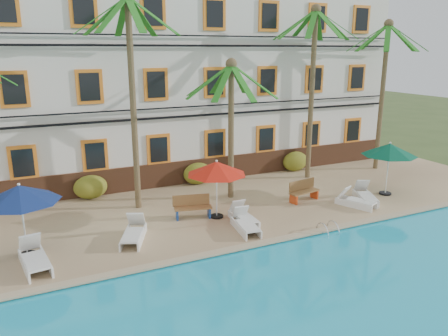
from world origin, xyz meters
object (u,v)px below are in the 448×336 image
palm_d (313,71)px  bench_left (193,206)px  palm_c (231,109)px  lounger_c (245,224)px  lounger_e (355,200)px  palm_e (384,76)px  bench_right (303,190)px  lounger_f (365,195)px  pool_ladder (328,231)px  lounger_b (134,233)px  umbrella_red (217,168)px  umbrella_blue (20,194)px  lounger_a (34,258)px  palm_b (132,76)px  lounger_d (243,216)px  umbrella_green (390,150)px

palm_d → bench_left: 9.57m
palm_c → lounger_c: (-1.22, -3.72, -3.81)m
palm_d → lounger_e: 7.03m
palm_e → lounger_c: 12.91m
lounger_c → bench_right: size_ratio=1.18×
lounger_f → pool_ladder: (-3.65, -2.02, -0.28)m
lounger_c → lounger_f: 6.45m
lounger_f → bench_left: (-7.70, 1.45, 0.19)m
lounger_b → bench_right: bearing=7.0°
umbrella_red → bench_left: (-0.88, 0.40, -1.58)m
umbrella_blue → lounger_b: 3.95m
lounger_a → lounger_e: size_ratio=1.14×
bench_right → palm_b: bearing=161.6°
lounger_a → palm_c: bearing=22.1°
palm_e → lounger_c: (-10.96, -4.72, -4.93)m
pool_ladder → bench_left: bearing=139.4°
lounger_f → umbrella_blue: bearing=177.6°
lounger_f → lounger_d: bearing=179.1°
palm_d → lounger_f: bearing=-89.0°
lounger_b → lounger_f: (10.41, -0.28, -0.01)m
lounger_b → lounger_d: bearing=-2.4°
palm_e → umbrella_green: size_ratio=3.24×
lounger_c → lounger_e: bearing=3.1°
palm_b → bench_left: size_ratio=5.60×
umbrella_green → palm_b: bearing=163.6°
lounger_d → pool_ladder: lounger_d is taller
palm_b → pool_ladder: size_ratio=11.81×
lounger_a → pool_ladder: size_ratio=2.77×
umbrella_green → lounger_f: (-1.55, -0.33, -1.86)m
lounger_f → lounger_c: bearing=-174.3°
palm_c → lounger_e: size_ratio=3.45×
palm_e → bench_left: 13.38m
palm_b → umbrella_red: size_ratio=3.66×
palm_b → umbrella_green: (10.94, -3.23, -3.43)m
bench_left → palm_d: bearing=20.1°
umbrella_green → lounger_e: umbrella_green is taller
lounger_a → bench_left: (5.99, 1.82, 0.16)m
lounger_a → lounger_c: lounger_a is taller
lounger_e → lounger_f: bearing=21.6°
umbrella_blue → umbrella_green: umbrella_blue is taller
lounger_a → bench_left: lounger_a is taller
palm_e → lounger_e: size_ratio=4.51×
umbrella_blue → lounger_c: (7.47, -1.22, -1.87)m
palm_d → lounger_a: size_ratio=4.23×
lounger_e → lounger_f: (0.87, 0.34, 0.02)m
lounger_b → bench_left: (2.71, 1.17, 0.18)m
lounger_b → lounger_e: lounger_b is taller
lounger_c → lounger_f: size_ratio=0.95×
umbrella_green → bench_left: (-9.25, 1.13, -1.67)m
lounger_b → palm_d: bearing=21.0°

